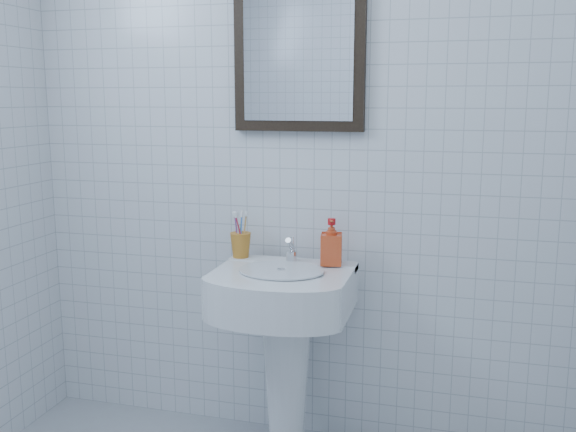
% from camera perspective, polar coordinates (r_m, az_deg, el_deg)
% --- Properties ---
extents(wall_back, '(2.20, 0.02, 2.50)m').
position_cam_1_polar(wall_back, '(2.48, 0.81, 7.81)').
color(wall_back, silver).
rests_on(wall_back, ground).
extents(washbasin, '(0.49, 0.36, 0.76)m').
position_cam_1_polar(washbasin, '(2.42, -0.28, -10.20)').
color(washbasin, white).
rests_on(washbasin, ground).
extents(faucet, '(0.04, 0.09, 0.10)m').
position_cam_1_polar(faucet, '(2.42, 0.29, -3.17)').
color(faucet, silver).
rests_on(faucet, washbasin).
extents(toothbrush_cup, '(0.09, 0.09, 0.10)m').
position_cam_1_polar(toothbrush_cup, '(2.50, -4.23, -2.58)').
color(toothbrush_cup, '#BC7322').
rests_on(toothbrush_cup, washbasin).
extents(soap_dispenser, '(0.09, 0.09, 0.17)m').
position_cam_1_polar(soap_dispenser, '(2.38, 3.88, -2.30)').
color(soap_dispenser, red).
rests_on(soap_dispenser, washbasin).
extents(wall_mirror, '(0.50, 0.04, 0.62)m').
position_cam_1_polar(wall_mirror, '(2.47, 0.97, 14.76)').
color(wall_mirror, black).
rests_on(wall_mirror, wall_back).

